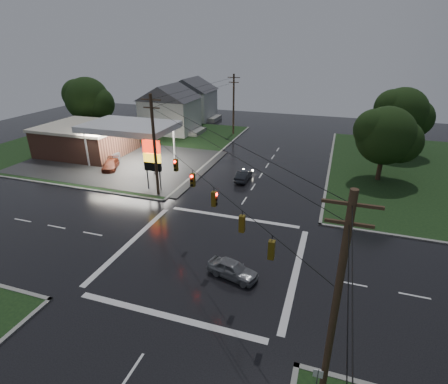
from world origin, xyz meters
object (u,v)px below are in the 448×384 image
(utility_pole_se, at_px, (336,304))
(tree_ne_near, at_px, (387,136))
(utility_pole_n, at_px, (234,104))
(house_near, at_px, (170,108))
(car_north, at_px, (243,175))
(utility_pole_nw, at_px, (154,145))
(house_far, at_px, (191,98))
(car_crossing, at_px, (233,269))
(tree_nw_behind, at_px, (88,100))
(car_pump, at_px, (111,165))
(gas_station, at_px, (92,138))
(pylon_sign, at_px, (152,157))
(tree_ne_far, at_px, (403,113))

(utility_pole_se, bearing_deg, tree_ne_near, 81.62)
(tree_ne_near, bearing_deg, utility_pole_n, 145.90)
(house_near, distance_m, car_north, 27.49)
(utility_pole_nw, distance_m, car_north, 11.82)
(utility_pole_nw, relative_size, house_far, 1.00)
(house_far, bearing_deg, car_crossing, -63.72)
(utility_pole_nw, xyz_separation_m, house_near, (-11.45, 26.50, -1.32))
(tree_nw_behind, distance_m, tree_ne_near, 48.65)
(car_pump, bearing_deg, utility_pole_nw, -52.08)
(gas_station, height_order, house_far, house_far)
(utility_pole_n, distance_m, tree_ne_near, 28.55)
(house_far, bearing_deg, car_pump, -85.82)
(pylon_sign, height_order, utility_pole_n, utility_pole_n)
(tree_nw_behind, bearing_deg, house_far, 56.56)
(utility_pole_n, xyz_separation_m, house_far, (-12.45, 10.00, -1.06))
(house_near, bearing_deg, tree_ne_near, -21.76)
(utility_pole_nw, relative_size, car_north, 2.87)
(house_far, xyz_separation_m, car_pump, (2.41, -32.97, -3.79))
(utility_pole_nw, distance_m, house_far, 40.48)
(utility_pole_nw, xyz_separation_m, house_far, (-12.45, 38.50, -1.32))
(pylon_sign, relative_size, house_far, 0.54)
(gas_station, xyz_separation_m, house_near, (4.73, 16.30, 1.86))
(car_crossing, bearing_deg, car_pump, 67.03)
(utility_pole_se, relative_size, car_pump, 2.58)
(tree_ne_far, bearing_deg, tree_nw_behind, -175.51)
(house_far, height_order, car_north, house_far)
(pylon_sign, relative_size, house_near, 0.54)
(utility_pole_n, xyz_separation_m, car_north, (7.81, -21.24, -4.84))
(house_far, distance_m, car_pump, 33.27)
(house_far, distance_m, tree_nw_behind, 21.65)
(tree_ne_far, bearing_deg, tree_ne_near, -104.07)
(pylon_sign, xyz_separation_m, house_far, (-11.45, 37.50, 0.39))
(tree_nw_behind, bearing_deg, gas_station, -51.58)
(pylon_sign, xyz_separation_m, tree_nw_behind, (-23.34, 19.49, 2.17))
(car_pump, bearing_deg, utility_pole_se, -63.42)
(utility_pole_se, relative_size, tree_nw_behind, 1.10)
(car_crossing, bearing_deg, utility_pole_se, -123.82)
(utility_pole_n, relative_size, car_crossing, 2.75)
(gas_station, relative_size, car_pump, 6.15)
(house_far, bearing_deg, car_north, -57.03)
(car_north, bearing_deg, utility_pole_se, 113.56)
(house_near, bearing_deg, car_north, -44.97)
(tree_ne_far, height_order, car_pump, tree_ne_far)
(gas_station, height_order, car_pump, gas_station)
(utility_pole_se, height_order, car_crossing, utility_pole_se)
(house_far, height_order, tree_ne_near, tree_ne_near)
(utility_pole_n, xyz_separation_m, tree_ne_far, (26.65, -4.01, 0.71))
(pylon_sign, bearing_deg, house_far, 106.98)
(tree_ne_far, xyz_separation_m, car_crossing, (-14.47, -35.88, -5.53))
(utility_pole_n, bearing_deg, car_north, -69.80)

